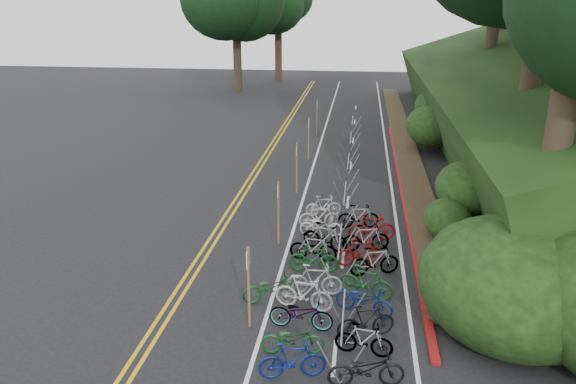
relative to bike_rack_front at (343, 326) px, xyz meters
The scene contains 10 objects.
ground 3.85m from the bike_rack_front, 151.13° to the left, with size 120.00×120.00×0.00m, color black.
road_markings 12.23m from the bike_rack_front, 102.56° to the left, with size 7.47×80.00×0.01m.
red_curb 14.04m from the bike_rack_front, 80.08° to the left, with size 0.25×28.00×0.10m, color maroon.
embankment 23.05m from the bike_rack_front, 65.11° to the left, with size 14.30×48.14×9.11m.
bike_rack_front is the anchor object (origin of this frame).
bike_racks_rest 14.81m from the bike_rack_front, 91.10° to the left, with size 1.14×23.00×1.17m.
signpost_near 2.92m from the bike_rack_front, 159.23° to the left, with size 0.08×0.40×2.49m.
signposts_rest 16.05m from the bike_rack_front, 99.64° to the left, with size 0.08×18.40×2.50m.
bike_front 3.42m from the bike_rack_front, 132.77° to the left, with size 1.77×0.62×0.93m, color #144C1E.
bike_valet 3.96m from the bike_rack_front, 94.38° to the left, with size 3.12×12.94×1.10m.
Camera 1 is at (3.50, -14.52, 8.90)m, focal length 35.00 mm.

